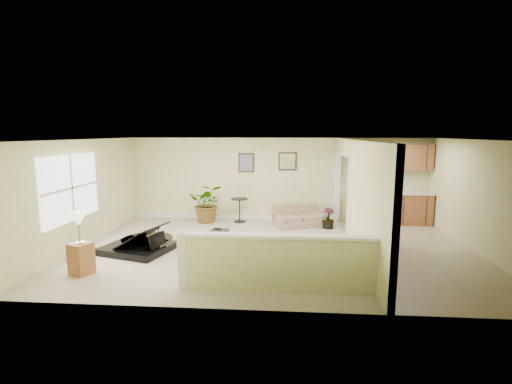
# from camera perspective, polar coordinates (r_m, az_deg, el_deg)

# --- Properties ---
(floor) EXTENTS (9.00, 9.00, 0.00)m
(floor) POSITION_cam_1_polar(r_m,az_deg,el_deg) (8.64, 2.83, -8.77)
(floor) COLOR #C4B698
(floor) RESTS_ON ground
(back_wall) EXTENTS (9.00, 0.04, 2.50)m
(back_wall) POSITION_cam_1_polar(r_m,az_deg,el_deg) (11.31, 3.31, 1.98)
(back_wall) COLOR beige
(back_wall) RESTS_ON floor
(front_wall) EXTENTS (9.00, 0.04, 2.50)m
(front_wall) POSITION_cam_1_polar(r_m,az_deg,el_deg) (5.41, 2.03, -5.89)
(front_wall) COLOR beige
(front_wall) RESTS_ON floor
(left_wall) EXTENTS (0.04, 6.00, 2.50)m
(left_wall) POSITION_cam_1_polar(r_m,az_deg,el_deg) (9.58, -25.11, -0.17)
(left_wall) COLOR beige
(left_wall) RESTS_ON floor
(right_wall) EXTENTS (0.04, 6.00, 2.50)m
(right_wall) POSITION_cam_1_polar(r_m,az_deg,el_deg) (9.38, 31.56, -0.84)
(right_wall) COLOR beige
(right_wall) RESTS_ON floor
(ceiling) EXTENTS (9.00, 6.00, 0.04)m
(ceiling) POSITION_cam_1_polar(r_m,az_deg,el_deg) (8.23, 2.97, 8.04)
(ceiling) COLOR white
(ceiling) RESTS_ON back_wall
(kitchen_vinyl) EXTENTS (2.70, 6.00, 0.01)m
(kitchen_vinyl) POSITION_cam_1_polar(r_m,az_deg,el_deg) (9.12, 23.25, -8.52)
(kitchen_vinyl) COLOR tan
(kitchen_vinyl) RESTS_ON floor
(interior_partition) EXTENTS (0.18, 5.99, 2.50)m
(interior_partition) POSITION_cam_1_polar(r_m,az_deg,el_deg) (8.74, 14.82, -0.62)
(interior_partition) COLOR beige
(interior_partition) RESTS_ON floor
(pony_half_wall) EXTENTS (3.42, 0.22, 1.00)m
(pony_half_wall) POSITION_cam_1_polar(r_m,az_deg,el_deg) (6.30, 2.96, -10.69)
(pony_half_wall) COLOR beige
(pony_half_wall) RESTS_ON floor
(left_window) EXTENTS (0.05, 2.15, 1.45)m
(left_window) POSITION_cam_1_polar(r_m,az_deg,el_deg) (9.12, -26.64, 0.57)
(left_window) COLOR white
(left_window) RESTS_ON left_wall
(wall_art_left) EXTENTS (0.48, 0.04, 0.58)m
(wall_art_left) POSITION_cam_1_polar(r_m,az_deg,el_deg) (11.29, -1.51, 4.52)
(wall_art_left) COLOR #3A2A15
(wall_art_left) RESTS_ON back_wall
(wall_mirror) EXTENTS (0.55, 0.04, 0.55)m
(wall_mirror) POSITION_cam_1_polar(r_m,az_deg,el_deg) (11.23, 4.87, 4.72)
(wall_mirror) COLOR #3A2A15
(wall_mirror) RESTS_ON back_wall
(kitchen_cabinets) EXTENTS (2.36, 0.65, 2.33)m
(kitchen_cabinets) POSITION_cam_1_polar(r_m,az_deg,el_deg) (11.49, 19.38, -0.33)
(kitchen_cabinets) COLOR #9C5733
(kitchen_cabinets) RESTS_ON floor
(piano) EXTENTS (1.93, 1.92, 1.34)m
(piano) POSITION_cam_1_polar(r_m,az_deg,el_deg) (8.88, -17.76, -4.95)
(piano) COLOR black
(piano) RESTS_ON floor
(piano_bench) EXTENTS (0.44, 0.76, 0.48)m
(piano_bench) POSITION_cam_1_polar(r_m,az_deg,el_deg) (8.32, -5.97, -7.76)
(piano_bench) COLOR black
(piano_bench) RESTS_ON floor
(loveseat) EXTENTS (1.60, 1.19, 0.78)m
(loveseat) POSITION_cam_1_polar(r_m,az_deg,el_deg) (10.73, 6.60, -3.63)
(loveseat) COLOR #A07F65
(loveseat) RESTS_ON floor
(accent_table) EXTENTS (0.50, 0.50, 0.72)m
(accent_table) POSITION_cam_1_polar(r_m,az_deg,el_deg) (11.07, -2.54, -2.30)
(accent_table) COLOR black
(accent_table) RESTS_ON floor
(palm_plant) EXTENTS (1.11, 0.98, 1.15)m
(palm_plant) POSITION_cam_1_polar(r_m,az_deg,el_deg) (11.14, -7.43, -1.76)
(palm_plant) COLOR black
(palm_plant) RESTS_ON floor
(small_plant) EXTENTS (0.38, 0.38, 0.59)m
(small_plant) POSITION_cam_1_polar(r_m,az_deg,el_deg) (10.57, 11.05, -4.20)
(small_plant) COLOR black
(small_plant) RESTS_ON floor
(lamp_stand) EXTENTS (0.46, 0.46, 1.20)m
(lamp_stand) POSITION_cam_1_polar(r_m,az_deg,el_deg) (7.77, -25.40, -7.80)
(lamp_stand) COLOR #9C5733
(lamp_stand) RESTS_ON floor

